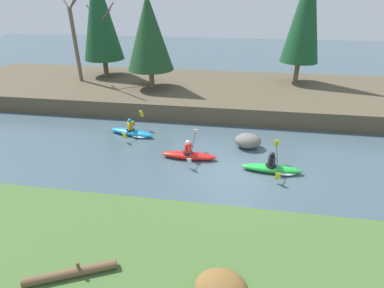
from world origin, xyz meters
The scene contains 12 objects.
ground_plane centered at (0.00, 0.00, 0.00)m, with size 90.00×90.00×0.00m, color #425660.
riverbank_far centered at (0.00, 10.44, 0.54)m, with size 44.00×9.69×1.08m.
conifer_tree_far_left centered at (-11.10, 12.14, 5.83)m, with size 3.18×3.18×8.16m.
conifer_tree_left centered at (-6.35, 9.23, 4.88)m, with size 3.24×3.24×6.30m.
conifer_tree_mid_left centered at (4.22, 12.38, 6.16)m, with size 2.77×2.77×8.64m.
bare_tree_upstream centered at (-12.35, 10.26, 4.42)m, with size 3.89×3.84×7.08m.
bare_tree_mid_upstream centered at (-10.90, 11.65, 3.70)m, with size 3.08×3.05×5.55m.
kayaker_lead centered at (1.75, 0.53, 0.20)m, with size 2.78×2.07×1.20m.
kayaker_middle centered at (-2.26, 1.15, 0.22)m, with size 2.77×2.06×1.20m.
kayaker_trailing centered at (-5.86, 3.30, 0.20)m, with size 2.79×2.06×1.20m.
boulder_midstream centered at (0.58, 2.81, 0.38)m, with size 1.36×1.06×0.77m.
driftwood_log centered at (-4.05, -6.69, 0.87)m, with size 2.21×1.17×0.44m.
Camera 1 is at (-0.14, -11.50, 7.34)m, focal length 28.00 mm.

